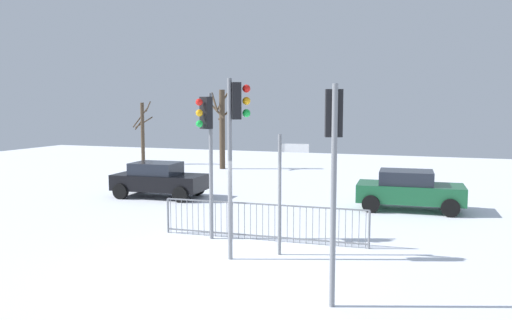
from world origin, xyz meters
TOP-DOWN VIEW (x-y plane):
  - ground_plane at (0.00, 0.00)m, footprint 60.00×60.00m
  - traffic_light_rear_right at (-0.04, 0.88)m, footprint 0.52×0.41m
  - traffic_light_mid_left at (2.81, -1.25)m, footprint 0.37×0.55m
  - traffic_light_mid_right at (-1.52, 2.37)m, footprint 0.39×0.53m
  - direction_sign_post at (0.94, 1.61)m, footprint 0.79×0.14m
  - pedestrian_guard_railing at (-0.00, 2.83)m, footprint 6.06×0.30m
  - car_black_trailing at (-6.40, 8.01)m, footprint 3.88×2.09m
  - car_green_mid at (3.68, 8.72)m, footprint 3.90×2.12m
  - bare_tree_centre at (-13.58, 18.35)m, footprint 1.40×1.00m
  - bare_tree_right at (-7.78, 17.88)m, footprint 1.22×1.30m

SIDE VIEW (x-z plane):
  - ground_plane at x=0.00m, z-range 0.00..0.00m
  - pedestrian_guard_railing at x=0.00m, z-range 0.02..1.09m
  - car_black_trailing at x=-6.40m, z-range 0.03..1.50m
  - car_green_mid at x=3.68m, z-range 0.03..1.50m
  - direction_sign_post at x=0.94m, z-range 0.19..3.32m
  - bare_tree_centre at x=-13.58m, z-range 0.09..4.19m
  - bare_tree_right at x=-7.78m, z-range 0.16..4.94m
  - traffic_light_mid_right at x=-1.52m, z-range 0.98..5.18m
  - traffic_light_mid_left at x=2.81m, z-range 0.99..5.26m
  - traffic_light_rear_right at x=-0.04m, z-range 1.05..5.57m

